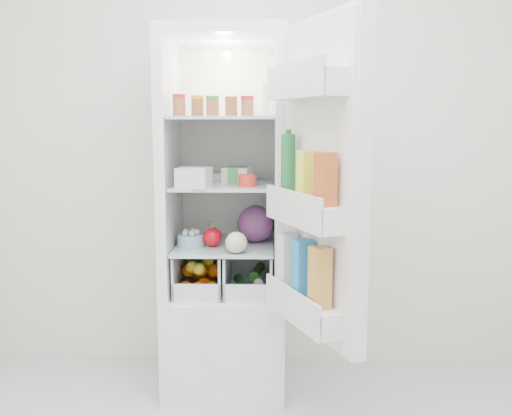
{
  "coord_description": "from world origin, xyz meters",
  "views": [
    {
      "loc": [
        0.02,
        -1.65,
        1.36
      ],
      "look_at": [
        -0.04,
        0.95,
        0.97
      ],
      "focal_mm": 40.0,
      "sensor_mm": 36.0,
      "label": 1
    }
  ],
  "objects_px": {
    "refrigerator": "(226,257)",
    "red_cabbage": "(256,224)",
    "fridge_door": "(317,189)",
    "mushroom_bowl": "(191,241)"
  },
  "relations": [
    {
      "from": "refrigerator",
      "to": "red_cabbage",
      "type": "relative_size",
      "value": 9.46
    },
    {
      "from": "refrigerator",
      "to": "fridge_door",
      "type": "height_order",
      "value": "refrigerator"
    },
    {
      "from": "red_cabbage",
      "to": "fridge_door",
      "type": "relative_size",
      "value": 0.15
    },
    {
      "from": "red_cabbage",
      "to": "mushroom_bowl",
      "type": "height_order",
      "value": "red_cabbage"
    },
    {
      "from": "refrigerator",
      "to": "fridge_door",
      "type": "bearing_deg",
      "value": -55.8
    },
    {
      "from": "refrigerator",
      "to": "red_cabbage",
      "type": "xyz_separation_m",
      "value": [
        0.15,
        -0.01,
        0.18
      ]
    },
    {
      "from": "red_cabbage",
      "to": "fridge_door",
      "type": "distance_m",
      "value": 0.7
    },
    {
      "from": "refrigerator",
      "to": "red_cabbage",
      "type": "height_order",
      "value": "refrigerator"
    },
    {
      "from": "refrigerator",
      "to": "mushroom_bowl",
      "type": "bearing_deg",
      "value": -141.25
    },
    {
      "from": "fridge_door",
      "to": "refrigerator",
      "type": "bearing_deg",
      "value": 11.37
    }
  ]
}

